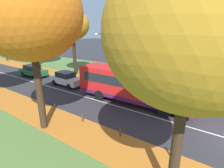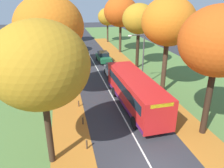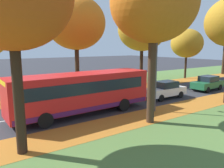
% 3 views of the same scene
% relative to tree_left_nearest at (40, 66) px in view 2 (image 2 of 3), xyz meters
% --- Properties ---
extents(grass_verge_left, '(12.00, 90.00, 0.01)m').
position_rel_tree_left_nearest_xyz_m(grass_verge_left, '(-3.32, 17.66, -6.31)').
color(grass_verge_left, '#517538').
rests_on(grass_verge_left, ground).
extents(leaf_litter_left, '(2.80, 60.00, 0.00)m').
position_rel_tree_left_nearest_xyz_m(leaf_litter_left, '(1.28, 11.66, -6.30)').
color(leaf_litter_left, '#B26B23').
rests_on(leaf_litter_left, grass_verge_left).
extents(grass_verge_right, '(12.00, 90.00, 0.01)m').
position_rel_tree_left_nearest_xyz_m(grass_verge_right, '(15.08, 17.66, -6.31)').
color(grass_verge_right, '#517538').
rests_on(grass_verge_right, ground).
extents(leaf_litter_right, '(2.80, 60.00, 0.00)m').
position_rel_tree_left_nearest_xyz_m(leaf_litter_right, '(10.48, 11.66, -6.30)').
color(leaf_litter_right, '#B26B23').
rests_on(leaf_litter_right, grass_verge_right).
extents(road_centre_line, '(0.12, 80.00, 0.01)m').
position_rel_tree_left_nearest_xyz_m(road_centre_line, '(5.88, 17.66, -6.31)').
color(road_centre_line, silver).
rests_on(road_centre_line, ground).
extents(tree_left_nearest, '(5.33, 5.33, 8.73)m').
position_rel_tree_left_nearest_xyz_m(tree_left_nearest, '(0.00, 0.00, 0.00)').
color(tree_left_nearest, '#382619').
rests_on(tree_left_nearest, ground).
extents(tree_left_near, '(6.04, 6.04, 9.96)m').
position_rel_tree_left_nearest_xyz_m(tree_left_near, '(0.27, 8.66, 0.91)').
color(tree_left_near, '#382619').
rests_on(tree_left_near, ground).
extents(tree_left_mid, '(6.23, 6.23, 9.89)m').
position_rel_tree_left_nearest_xyz_m(tree_left_mid, '(-0.13, 18.08, 0.76)').
color(tree_left_mid, black).
rests_on(tree_left_mid, ground).
extents(tree_left_far, '(4.81, 4.81, 7.52)m').
position_rel_tree_left_nearest_xyz_m(tree_left_far, '(-0.02, 27.15, -0.97)').
color(tree_left_far, black).
rests_on(tree_left_far, ground).
extents(tree_left_distant, '(5.36, 5.36, 9.79)m').
position_rel_tree_left_nearest_xyz_m(tree_left_distant, '(0.43, 37.22, 1.02)').
color(tree_left_distant, '#382619').
rests_on(tree_left_distant, ground).
extents(tree_right_nearest, '(5.19, 5.19, 9.34)m').
position_rel_tree_left_nearest_xyz_m(tree_right_nearest, '(11.15, 0.59, 0.65)').
color(tree_right_nearest, black).
rests_on(tree_right_nearest, ground).
extents(tree_right_near, '(5.27, 5.27, 9.80)m').
position_rel_tree_left_nearest_xyz_m(tree_right_near, '(11.49, 8.42, 1.07)').
color(tree_right_near, '#422D1E').
rests_on(tree_right_near, ground).
extents(tree_right_mid, '(4.52, 4.52, 8.90)m').
position_rel_tree_left_nearest_xyz_m(tree_right_mid, '(11.68, 17.40, 0.50)').
color(tree_right_mid, black).
rests_on(tree_right_mid, ground).
extents(tree_right_far, '(5.87, 5.87, 9.84)m').
position_rel_tree_left_nearest_xyz_m(tree_right_far, '(11.75, 27.14, 0.86)').
color(tree_right_far, '#422D1E').
rests_on(tree_right_far, ground).
extents(tree_right_distant, '(4.21, 4.21, 7.45)m').
position_rel_tree_left_nearest_xyz_m(tree_right_distant, '(11.53, 37.22, -0.79)').
color(tree_right_distant, '#422D1E').
rests_on(tree_right_distant, ground).
extents(bollard_second, '(0.12, 0.12, 0.69)m').
position_rel_tree_left_nearest_xyz_m(bollard_second, '(2.28, 0.66, -5.97)').
color(bollard_second, '#4C3823').
rests_on(bollard_second, ground).
extents(bollard_third, '(0.12, 0.12, 0.61)m').
position_rel_tree_left_nearest_xyz_m(bollard_third, '(2.35, 3.83, -6.00)').
color(bollard_third, '#4C3823').
rests_on(bollard_third, ground).
extents(bollard_fourth, '(0.12, 0.12, 0.59)m').
position_rel_tree_left_nearest_xyz_m(bollard_fourth, '(2.29, 7.00, -6.02)').
color(bollard_fourth, '#4C3823').
rests_on(bollard_fourth, ground).
extents(bollard_fifth, '(0.12, 0.12, 0.60)m').
position_rel_tree_left_nearest_xyz_m(bollard_fifth, '(2.31, 10.16, -6.01)').
color(bollard_fifth, '#4C3823').
rests_on(bollard_fifth, ground).
extents(streetlamp_right, '(1.89, 0.28, 6.00)m').
position_rel_tree_left_nearest_xyz_m(streetlamp_right, '(9.55, 10.46, -2.57)').
color(streetlamp_right, '#47474C').
rests_on(streetlamp_right, ground).
extents(bus, '(2.87, 10.46, 2.98)m').
position_rel_tree_left_nearest_xyz_m(bus, '(7.38, 5.64, -4.61)').
color(bus, red).
rests_on(bus, ground).
extents(car_white_lead, '(1.87, 4.24, 1.62)m').
position_rel_tree_left_nearest_xyz_m(car_white_lead, '(7.36, 14.40, -5.50)').
color(car_white_lead, silver).
rests_on(car_white_lead, ground).
extents(car_green_following, '(1.93, 4.27, 1.62)m').
position_rel_tree_left_nearest_xyz_m(car_green_following, '(7.45, 21.27, -5.50)').
color(car_green_following, '#1E6038').
rests_on(car_green_following, ground).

